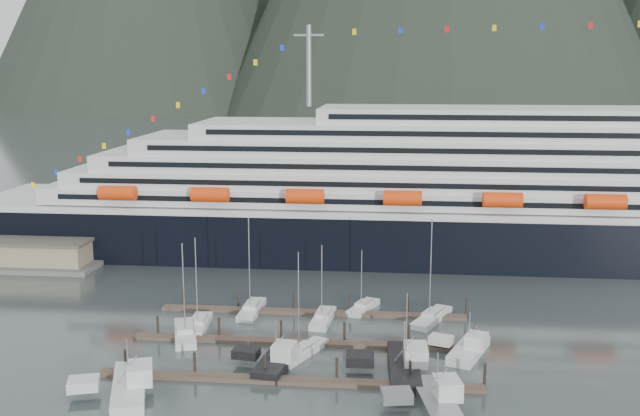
{
  "coord_description": "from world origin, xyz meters",
  "views": [
    {
      "loc": [
        7.98,
        -95.62,
        38.51
      ],
      "look_at": [
        -4.33,
        22.0,
        15.84
      ],
      "focal_mm": 42.0,
      "sensor_mm": 36.0,
      "label": 1
    }
  ],
  "objects_px": {
    "sailboat_g": "(432,318)",
    "trawler_b": "(275,361)",
    "sailboat_c": "(323,319)",
    "trawler_d": "(435,400)",
    "cruise_ship": "(507,199)",
    "trawler_a": "(127,386)",
    "sailboat_e": "(252,310)",
    "trawler_e": "(468,349)",
    "sailboat_d": "(303,352)",
    "sailboat_h": "(406,372)",
    "sailboat_f": "(363,308)",
    "sailboat_b": "(185,334)",
    "sailboat_a": "(199,325)",
    "trawler_c": "(402,365)"
  },
  "relations": [
    {
      "from": "trawler_a",
      "to": "trawler_d",
      "type": "relative_size",
      "value": 1.11
    },
    {
      "from": "sailboat_b",
      "to": "trawler_c",
      "type": "bearing_deg",
      "value": -124.29
    },
    {
      "from": "trawler_c",
      "to": "sailboat_b",
      "type": "bearing_deg",
      "value": 70.59
    },
    {
      "from": "sailboat_e",
      "to": "trawler_d",
      "type": "bearing_deg",
      "value": -136.66
    },
    {
      "from": "sailboat_h",
      "to": "trawler_a",
      "type": "relative_size",
      "value": 0.81
    },
    {
      "from": "sailboat_c",
      "to": "sailboat_g",
      "type": "bearing_deg",
      "value": -78.43
    },
    {
      "from": "sailboat_d",
      "to": "trawler_b",
      "type": "xyz_separation_m",
      "value": [
        -3.02,
        -4.45,
        0.48
      ]
    },
    {
      "from": "sailboat_c",
      "to": "trawler_e",
      "type": "height_order",
      "value": "sailboat_c"
    },
    {
      "from": "trawler_b",
      "to": "sailboat_b",
      "type": "bearing_deg",
      "value": 64.56
    },
    {
      "from": "trawler_b",
      "to": "trawler_e",
      "type": "distance_m",
      "value": 26.08
    },
    {
      "from": "sailboat_h",
      "to": "trawler_b",
      "type": "xyz_separation_m",
      "value": [
        -16.89,
        0.86,
        0.5
      ]
    },
    {
      "from": "sailboat_e",
      "to": "trawler_e",
      "type": "relative_size",
      "value": 1.5
    },
    {
      "from": "sailboat_e",
      "to": "trawler_e",
      "type": "xyz_separation_m",
      "value": [
        32.42,
        -14.21,
        0.42
      ]
    },
    {
      "from": "sailboat_c",
      "to": "trawler_d",
      "type": "xyz_separation_m",
      "value": [
        15.71,
        -27.71,
        0.5
      ]
    },
    {
      "from": "cruise_ship",
      "to": "trawler_e",
      "type": "relative_size",
      "value": 19.65
    },
    {
      "from": "trawler_e",
      "to": "sailboat_a",
      "type": "bearing_deg",
      "value": 101.22
    },
    {
      "from": "trawler_d",
      "to": "cruise_ship",
      "type": "bearing_deg",
      "value": -24.56
    },
    {
      "from": "sailboat_b",
      "to": "sailboat_a",
      "type": "bearing_deg",
      "value": -31.27
    },
    {
      "from": "sailboat_b",
      "to": "trawler_d",
      "type": "relative_size",
      "value": 1.16
    },
    {
      "from": "trawler_c",
      "to": "trawler_d",
      "type": "height_order",
      "value": "trawler_c"
    },
    {
      "from": "cruise_ship",
      "to": "trawler_d",
      "type": "bearing_deg",
      "value": -103.84
    },
    {
      "from": "sailboat_b",
      "to": "sailboat_e",
      "type": "bearing_deg",
      "value": -50.32
    },
    {
      "from": "sailboat_h",
      "to": "trawler_e",
      "type": "distance_m",
      "value": 11.31
    },
    {
      "from": "cruise_ship",
      "to": "sailboat_d",
      "type": "height_order",
      "value": "cruise_ship"
    },
    {
      "from": "sailboat_c",
      "to": "cruise_ship",
      "type": "bearing_deg",
      "value": -33.37
    },
    {
      "from": "cruise_ship",
      "to": "sailboat_e",
      "type": "distance_m",
      "value": 60.57
    },
    {
      "from": "sailboat_g",
      "to": "trawler_d",
      "type": "height_order",
      "value": "sailboat_g"
    },
    {
      "from": "cruise_ship",
      "to": "trawler_a",
      "type": "height_order",
      "value": "cruise_ship"
    },
    {
      "from": "trawler_d",
      "to": "sailboat_g",
      "type": "bearing_deg",
      "value": -12.38
    },
    {
      "from": "sailboat_c",
      "to": "sailboat_f",
      "type": "height_order",
      "value": "sailboat_c"
    },
    {
      "from": "sailboat_b",
      "to": "sailboat_g",
      "type": "bearing_deg",
      "value": -90.81
    },
    {
      "from": "sailboat_b",
      "to": "trawler_b",
      "type": "bearing_deg",
      "value": -140.34
    },
    {
      "from": "sailboat_b",
      "to": "trawler_b",
      "type": "relative_size",
      "value": 1.31
    },
    {
      "from": "sailboat_g",
      "to": "trawler_b",
      "type": "height_order",
      "value": "sailboat_g"
    },
    {
      "from": "sailboat_c",
      "to": "trawler_c",
      "type": "xyz_separation_m",
      "value": [
        12.01,
        -18.02,
        0.52
      ]
    },
    {
      "from": "sailboat_c",
      "to": "trawler_b",
      "type": "bearing_deg",
      "value": 171.03
    },
    {
      "from": "sailboat_c",
      "to": "sailboat_e",
      "type": "height_order",
      "value": "sailboat_e"
    },
    {
      "from": "trawler_c",
      "to": "trawler_e",
      "type": "height_order",
      "value": "trawler_c"
    },
    {
      "from": "trawler_e",
      "to": "sailboat_h",
      "type": "bearing_deg",
      "value": 153.8
    },
    {
      "from": "cruise_ship",
      "to": "sailboat_b",
      "type": "relative_size",
      "value": 14.36
    },
    {
      "from": "sailboat_b",
      "to": "trawler_e",
      "type": "height_order",
      "value": "sailboat_b"
    },
    {
      "from": "trawler_b",
      "to": "trawler_c",
      "type": "distance_m",
      "value": 16.38
    },
    {
      "from": "sailboat_h",
      "to": "trawler_a",
      "type": "distance_m",
      "value": 34.27
    },
    {
      "from": "cruise_ship",
      "to": "sailboat_f",
      "type": "relative_size",
      "value": 20.05
    },
    {
      "from": "sailboat_g",
      "to": "trawler_b",
      "type": "bearing_deg",
      "value": 157.99
    },
    {
      "from": "sailboat_e",
      "to": "sailboat_f",
      "type": "bearing_deg",
      "value": -78.64
    },
    {
      "from": "sailboat_a",
      "to": "sailboat_b",
      "type": "height_order",
      "value": "sailboat_b"
    },
    {
      "from": "sailboat_c",
      "to": "sailboat_e",
      "type": "bearing_deg",
      "value": 80.51
    },
    {
      "from": "trawler_d",
      "to": "trawler_c",
      "type": "bearing_deg",
      "value": 10.17
    },
    {
      "from": "sailboat_b",
      "to": "trawler_e",
      "type": "bearing_deg",
      "value": -111.31
    }
  ]
}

